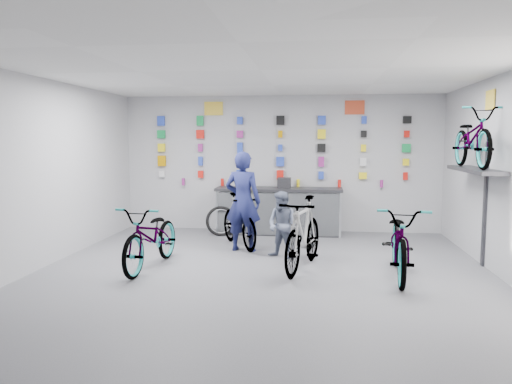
# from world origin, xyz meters

# --- Properties ---
(floor) EXTENTS (8.00, 8.00, 0.00)m
(floor) POSITION_xyz_m (0.00, 0.00, 0.00)
(floor) COLOR #545459
(floor) RESTS_ON ground
(ceiling) EXTENTS (8.00, 8.00, 0.00)m
(ceiling) POSITION_xyz_m (0.00, 0.00, 3.00)
(ceiling) COLOR white
(ceiling) RESTS_ON wall_back
(wall_back) EXTENTS (7.00, 0.00, 7.00)m
(wall_back) POSITION_xyz_m (0.00, 4.00, 1.50)
(wall_back) COLOR #BCBCBF
(wall_back) RESTS_ON floor
(wall_front) EXTENTS (7.00, 0.00, 7.00)m
(wall_front) POSITION_xyz_m (0.00, -4.00, 1.50)
(wall_front) COLOR #BCBCBF
(wall_front) RESTS_ON floor
(wall_left) EXTENTS (0.00, 8.00, 8.00)m
(wall_left) POSITION_xyz_m (-3.50, 0.00, 1.50)
(wall_left) COLOR #BCBCBF
(wall_left) RESTS_ON floor
(counter) EXTENTS (2.70, 0.66, 1.00)m
(counter) POSITION_xyz_m (0.00, 3.54, 0.49)
(counter) COLOR black
(counter) RESTS_ON floor
(merch_wall) EXTENTS (5.58, 0.08, 1.56)m
(merch_wall) POSITION_xyz_m (-0.17, 3.93, 1.81)
(merch_wall) COLOR silver
(merch_wall) RESTS_ON wall_back
(wall_bracket) EXTENTS (0.39, 1.90, 2.00)m
(wall_bracket) POSITION_xyz_m (3.33, 1.20, 1.46)
(wall_bracket) COLOR #333338
(wall_bracket) RESTS_ON wall_right
(sign_left) EXTENTS (0.42, 0.02, 0.30)m
(sign_left) POSITION_xyz_m (-1.50, 3.98, 2.72)
(sign_left) COLOR yellow
(sign_left) RESTS_ON wall_back
(sign_right) EXTENTS (0.42, 0.02, 0.30)m
(sign_right) POSITION_xyz_m (1.60, 3.98, 2.72)
(sign_right) COLOR #D34726
(sign_right) RESTS_ON wall_back
(sign_side) EXTENTS (0.02, 0.40, 0.30)m
(sign_side) POSITION_xyz_m (3.48, 1.20, 2.65)
(sign_side) COLOR yellow
(sign_side) RESTS_ON wall_right
(bike_left) EXTENTS (0.83, 1.99, 1.02)m
(bike_left) POSITION_xyz_m (-1.77, 0.42, 0.51)
(bike_left) COLOR gray
(bike_left) RESTS_ON floor
(bike_center) EXTENTS (0.98, 1.97, 1.14)m
(bike_center) POSITION_xyz_m (0.61, 0.61, 0.57)
(bike_center) COLOR gray
(bike_center) RESTS_ON floor
(bike_right) EXTENTS (0.90, 2.12, 1.09)m
(bike_right) POSITION_xyz_m (2.04, 0.37, 0.54)
(bike_right) COLOR gray
(bike_right) RESTS_ON floor
(bike_service) EXTENTS (1.25, 1.70, 1.01)m
(bike_service) POSITION_xyz_m (-0.65, 2.14, 0.51)
(bike_service) COLOR gray
(bike_service) RESTS_ON floor
(bike_wall) EXTENTS (0.63, 1.80, 0.95)m
(bike_wall) POSITION_xyz_m (3.25, 1.20, 2.05)
(bike_wall) COLOR gray
(bike_wall) RESTS_ON wall_bracket
(clerk) EXTENTS (0.73, 0.54, 1.82)m
(clerk) POSITION_xyz_m (-0.52, 1.83, 0.91)
(clerk) COLOR #191D50
(clerk) RESTS_ON floor
(customer) EXTENTS (0.70, 0.66, 1.15)m
(customer) POSITION_xyz_m (0.23, 1.33, 0.58)
(customer) COLOR slate
(customer) RESTS_ON floor
(spare_wheel) EXTENTS (0.65, 0.26, 0.64)m
(spare_wheel) POSITION_xyz_m (-1.20, 3.17, 0.31)
(spare_wheel) COLOR black
(spare_wheel) RESTS_ON floor
(register) EXTENTS (0.28, 0.30, 0.22)m
(register) POSITION_xyz_m (0.12, 3.55, 1.11)
(register) COLOR black
(register) RESTS_ON counter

